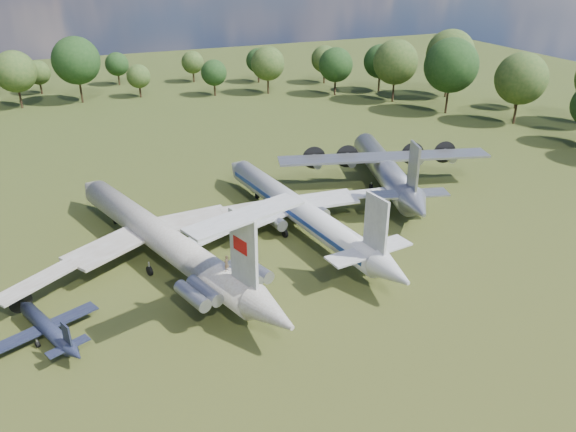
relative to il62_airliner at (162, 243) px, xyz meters
name	(u,v)px	position (x,y,z in m)	size (l,w,h in m)	color
ground	(180,258)	(1.93, -0.02, -2.44)	(300.00, 300.00, 0.00)	#1E3D14
il62_airliner	(162,243)	(0.00, 0.00, 0.00)	(38.25, 49.72, 4.88)	silver
tu104_jet	(298,214)	(18.42, 1.35, -0.15)	(34.26, 45.68, 4.57)	beige
an12_transport	(385,173)	(36.77, 9.49, 0.00)	(33.21, 37.11, 4.88)	#989BA0
small_prop_west	(48,331)	(-13.25, -10.86, -1.41)	(10.30, 14.05, 2.06)	black
person_on_il62	(226,263)	(4.22, -12.98, 3.31)	(0.63, 0.42, 1.74)	olive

